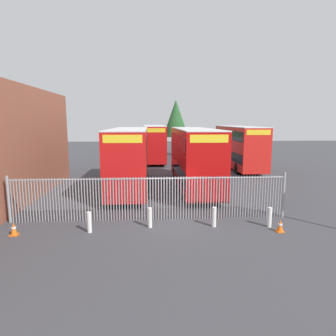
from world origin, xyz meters
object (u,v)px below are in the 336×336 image
at_px(double_decker_bus_far_back, 154,142).
at_px(bollard_far_right, 270,217).
at_px(double_decker_bus_behind_fence_left, 194,156).
at_px(bollard_center_front, 150,218).
at_px(traffic_cone_mid_forecourt, 280,226).
at_px(double_decker_bus_near_gate, 130,156).
at_px(double_decker_bus_behind_fence_right, 239,146).
at_px(traffic_cone_by_gate, 14,229).
at_px(bollard_near_right, 214,217).
at_px(bollard_near_left, 89,222).

xyz_separation_m(double_decker_bus_far_back, bollard_far_right, (5.00, -23.27, -1.95)).
height_order(double_decker_bus_behind_fence_left, bollard_center_front, double_decker_bus_behind_fence_left).
xyz_separation_m(double_decker_bus_behind_fence_left, bollard_far_right, (2.36, -8.28, -1.95)).
bearing_deg(traffic_cone_mid_forecourt, bollard_far_right, 110.94).
xyz_separation_m(double_decker_bus_near_gate, double_decker_bus_behind_fence_left, (4.70, -0.12, 0.00)).
relative_size(double_decker_bus_behind_fence_right, traffic_cone_mid_forecourt, 18.32).
bearing_deg(traffic_cone_by_gate, bollard_near_right, 3.19).
distance_m(double_decker_bus_behind_fence_left, traffic_cone_mid_forecourt, 9.51).
height_order(double_decker_bus_behind_fence_right, traffic_cone_mid_forecourt, double_decker_bus_behind_fence_right).
bearing_deg(double_decker_bus_near_gate, double_decker_bus_behind_fence_right, 38.66).
relative_size(bollard_near_left, traffic_cone_mid_forecourt, 1.61).
distance_m(bollard_near_right, traffic_cone_mid_forecourt, 2.96).
bearing_deg(traffic_cone_mid_forecourt, double_decker_bus_far_back, 102.37).
bearing_deg(double_decker_bus_behind_fence_left, double_decker_bus_behind_fence_right, 55.15).
bearing_deg(traffic_cone_mid_forecourt, double_decker_bus_behind_fence_left, 106.27).
height_order(double_decker_bus_behind_fence_right, double_decker_bus_far_back, same).
distance_m(bollard_center_front, traffic_cone_by_gate, 5.97).
distance_m(bollard_near_left, bollard_center_front, 2.75).
height_order(bollard_center_front, traffic_cone_mid_forecourt, bollard_center_front).
distance_m(double_decker_bus_behind_fence_right, double_decker_bus_far_back, 10.74).
distance_m(bollard_center_front, bollard_near_right, 3.03).
height_order(double_decker_bus_behind_fence_left, bollard_near_right, double_decker_bus_behind_fence_left).
relative_size(bollard_near_right, traffic_cone_mid_forecourt, 1.61).
xyz_separation_m(double_decker_bus_behind_fence_right, bollard_near_right, (-6.33, -16.82, -1.95)).
relative_size(bollard_far_right, traffic_cone_by_gate, 1.61).
xyz_separation_m(double_decker_bus_behind_fence_right, bollard_center_front, (-9.36, -16.73, -1.95)).
height_order(bollard_far_right, traffic_cone_by_gate, bollard_far_right).
bearing_deg(traffic_cone_mid_forecourt, bollard_near_right, 163.63).
height_order(double_decker_bus_near_gate, bollard_near_left, double_decker_bus_near_gate).
relative_size(double_decker_bus_behind_fence_left, double_decker_bus_far_back, 1.00).
height_order(double_decker_bus_near_gate, traffic_cone_by_gate, double_decker_bus_near_gate).
distance_m(double_decker_bus_behind_fence_left, bollard_center_front, 8.84).
xyz_separation_m(double_decker_bus_far_back, bollard_near_left, (-3.33, -23.43, -1.95)).
bearing_deg(bollard_near_left, traffic_cone_mid_forecourt, -3.09).
distance_m(bollard_far_right, traffic_cone_by_gate, 11.57).
bearing_deg(double_decker_bus_far_back, traffic_cone_mid_forecourt, -77.63).
bearing_deg(double_decker_bus_behind_fence_right, double_decker_bus_near_gate, -141.34).
bearing_deg(traffic_cone_by_gate, double_decker_bus_behind_fence_right, 48.53).
xyz_separation_m(bollard_far_right, traffic_cone_mid_forecourt, (0.24, -0.62, -0.19)).
relative_size(bollard_center_front, bollard_far_right, 1.00).
bearing_deg(double_decker_bus_behind_fence_right, bollard_near_right, -110.64).
distance_m(bollard_near_left, traffic_cone_by_gate, 3.24).
bearing_deg(double_decker_bus_behind_fence_right, bollard_center_front, -119.23).
relative_size(double_decker_bus_behind_fence_right, bollard_near_left, 11.38).
bearing_deg(traffic_cone_by_gate, bollard_near_left, 2.28).
bearing_deg(bollard_near_right, bollard_far_right, -4.66).
distance_m(double_decker_bus_near_gate, double_decker_bus_behind_fence_left, 4.70).
relative_size(double_decker_bus_near_gate, double_decker_bus_behind_fence_left, 1.00).
xyz_separation_m(double_decker_bus_far_back, traffic_cone_mid_forecourt, (5.24, -23.89, -2.13)).
xyz_separation_m(double_decker_bus_far_back, bollard_near_right, (2.40, -23.06, -1.95)).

